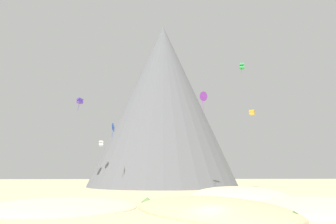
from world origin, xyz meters
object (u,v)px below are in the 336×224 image
at_px(kite_indigo_mid, 80,101).
at_px(kite_violet_mid, 203,97).
at_px(kite_gold_mid, 252,112).
at_px(rock_massif, 166,109).
at_px(kite_blue_mid, 114,127).
at_px(bush_near_left, 129,205).
at_px(bush_scatter_east, 147,200).
at_px(bush_near_right, 52,211).
at_px(bush_low_patch, 225,203).
at_px(bush_mid_center, 294,216).
at_px(kite_white_low, 101,143).
at_px(bush_far_right, 199,206).
at_px(kite_green_high, 242,66).

height_order(kite_indigo_mid, kite_violet_mid, kite_violet_mid).
distance_m(kite_indigo_mid, kite_gold_mid, 46.90).
relative_size(rock_massif, kite_blue_mid, 16.86).
xyz_separation_m(rock_massif, kite_blue_mid, (-15.51, -26.56, -10.79)).
bearing_deg(bush_near_left, kite_gold_mid, 42.89).
xyz_separation_m(kite_violet_mid, kite_gold_mid, (10.28, -7.01, -5.50)).
xyz_separation_m(bush_scatter_east, kite_indigo_mid, (-19.57, 34.60, 24.01)).
bearing_deg(bush_near_right, rock_massif, 76.36).
bearing_deg(bush_low_patch, kite_gold_mid, 61.56).
xyz_separation_m(kite_blue_mid, kite_gold_mid, (33.70, -11.94, 2.06)).
relative_size(bush_low_patch, bush_near_left, 1.94).
distance_m(bush_near_left, kite_indigo_mid, 50.09).
height_order(bush_mid_center, kite_blue_mid, kite_blue_mid).
bearing_deg(kite_blue_mid, kite_white_low, 38.47).
bearing_deg(bush_far_right, bush_scatter_east, 121.33).
xyz_separation_m(bush_near_left, kite_white_low, (-11.39, 45.22, 12.69)).
xyz_separation_m(bush_low_patch, kite_green_high, (16.77, 41.35, 35.98)).
relative_size(bush_low_patch, kite_blue_mid, 0.65).
height_order(bush_mid_center, bush_scatter_east, bush_mid_center).
xyz_separation_m(kite_indigo_mid, kite_gold_mid, (43.86, -15.53, -5.87)).
relative_size(bush_mid_center, bush_scatter_east, 1.26).
distance_m(bush_mid_center, kite_blue_mid, 58.16).
distance_m(kite_green_high, kite_white_low, 48.01).
bearing_deg(kite_green_high, kite_blue_mid, -155.80).
relative_size(bush_mid_center, kite_gold_mid, 1.63).
distance_m(bush_scatter_east, kite_violet_mid, 37.88).
bearing_deg(rock_massif, kite_indigo_mid, -138.17).
xyz_separation_m(bush_far_right, bush_near_left, (-8.98, 4.82, -0.22)).
xyz_separation_m(bush_far_right, kite_white_low, (-20.37, 50.04, 12.48)).
xyz_separation_m(bush_low_patch, kite_blue_mid, (-20.56, 36.20, 16.15)).
relative_size(bush_low_patch, kite_indigo_mid, 0.73).
bearing_deg(bush_far_right, kite_blue_mid, 110.88).
bearing_deg(kite_green_high, kite_violet_mid, -127.71).
bearing_deg(bush_scatter_east, rock_massif, 83.95).
height_order(bush_near_left, bush_near_right, bush_near_right).
height_order(bush_far_right, bush_near_right, bush_far_right).
xyz_separation_m(rock_massif, kite_gold_mid, (18.19, -38.50, -8.73)).
bearing_deg(bush_near_right, kite_white_low, 93.35).
xyz_separation_m(bush_mid_center, kite_violet_mid, (-0.40, 45.66, 23.56)).
height_order(bush_mid_center, kite_violet_mid, kite_violet_mid).
bearing_deg(kite_gold_mid, kite_green_high, -158.21).
relative_size(bush_near_left, kite_blue_mid, 0.34).
xyz_separation_m(kite_violet_mid, kite_blue_mid, (-23.42, 4.93, -7.56)).
relative_size(bush_near_left, rock_massif, 0.02).
bearing_deg(kite_white_low, bush_low_patch, 114.19).
bearing_deg(bush_near_right, bush_low_patch, 18.01).
xyz_separation_m(bush_mid_center, kite_blue_mid, (-23.82, 50.59, 16.00)).
bearing_deg(kite_blue_mid, bush_near_right, -171.55).
height_order(bush_near_left, bush_mid_center, bush_mid_center).
distance_m(kite_green_high, kite_gold_mid, 24.92).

